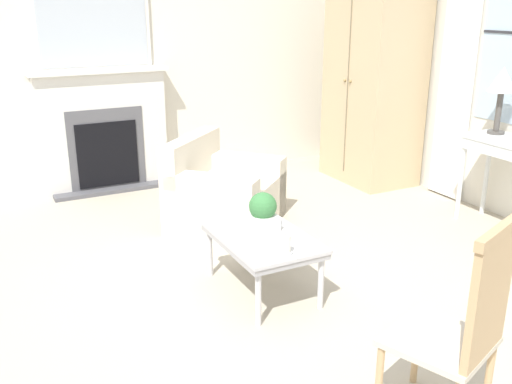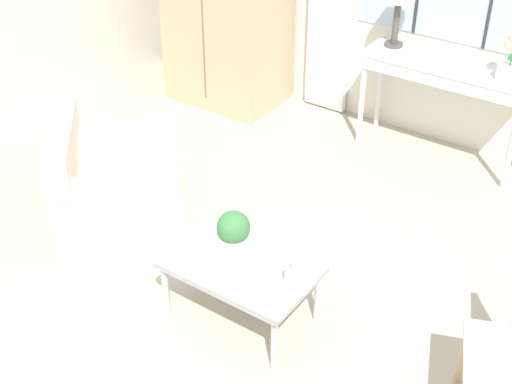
% 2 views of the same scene
% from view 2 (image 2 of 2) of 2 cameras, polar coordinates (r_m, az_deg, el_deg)
% --- Properties ---
extents(ground_plane, '(14.00, 14.00, 0.00)m').
position_cam_2_polar(ground_plane, '(4.19, -2.65, -12.41)').
color(ground_plane, '#B2A893').
extents(console_table, '(1.33, 0.41, 0.82)m').
position_cam_2_polar(console_table, '(5.75, 15.08, 9.10)').
color(console_table, silver).
rests_on(console_table, ground_plane).
extents(potted_orchid, '(0.22, 0.18, 0.42)m').
position_cam_2_polar(potted_orchid, '(5.49, 19.79, 10.10)').
color(potted_orchid, white).
rests_on(potted_orchid, console_table).
extents(armchair_upholstered, '(1.24, 1.25, 0.80)m').
position_cam_2_polar(armchair_upholstered, '(5.05, -11.21, 0.15)').
color(armchair_upholstered, beige).
rests_on(armchair_upholstered, ground_plane).
extents(coffee_table, '(0.88, 0.56, 0.43)m').
position_cam_2_polar(coffee_table, '(4.13, -1.23, -6.00)').
color(coffee_table, '#BCBCC1').
rests_on(coffee_table, ground_plane).
extents(potted_plant_small, '(0.19, 0.19, 0.27)m').
position_cam_2_polar(potted_plant_small, '(4.08, -1.81, -3.28)').
color(potted_plant_small, white).
rests_on(potted_plant_small, coffee_table).
extents(pillar_candle, '(0.09, 0.09, 0.14)m').
position_cam_2_polar(pillar_candle, '(3.90, 2.75, -6.76)').
color(pillar_candle, silver).
rests_on(pillar_candle, coffee_table).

